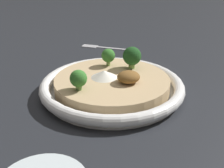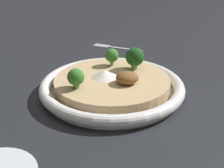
{
  "view_description": "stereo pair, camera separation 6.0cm",
  "coord_description": "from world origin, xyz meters",
  "px_view_note": "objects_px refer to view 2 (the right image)",
  "views": [
    {
      "loc": [
        0.16,
        0.52,
        0.27
      ],
      "look_at": [
        0.0,
        0.0,
        0.02
      ],
      "focal_mm": 45.0,
      "sensor_mm": 36.0,
      "label": 1
    },
    {
      "loc": [
        0.1,
        0.53,
        0.27
      ],
      "look_at": [
        0.0,
        0.0,
        0.02
      ],
      "focal_mm": 45.0,
      "sensor_mm": 36.0,
      "label": 2
    }
  ],
  "objects_px": {
    "broccoli_back_right": "(76,77)",
    "broccoli_front_left": "(135,57)",
    "risotto_bowl": "(112,86)",
    "broccoli_front": "(112,56)",
    "fork_utensil": "(112,47)"
  },
  "relations": [
    {
      "from": "risotto_bowl",
      "to": "fork_utensil",
      "type": "xyz_separation_m",
      "value": [
        -0.06,
        -0.32,
        -0.02
      ]
    },
    {
      "from": "broccoli_back_right",
      "to": "risotto_bowl",
      "type": "bearing_deg",
      "value": -155.6
    },
    {
      "from": "risotto_bowl",
      "to": "broccoli_back_right",
      "type": "relative_size",
      "value": 7.64
    },
    {
      "from": "risotto_bowl",
      "to": "broccoli_front",
      "type": "bearing_deg",
      "value": -100.05
    },
    {
      "from": "broccoli_front_left",
      "to": "fork_utensil",
      "type": "height_order",
      "value": "broccoli_front_left"
    },
    {
      "from": "risotto_bowl",
      "to": "broccoli_front_left",
      "type": "xyz_separation_m",
      "value": [
        -0.06,
        -0.04,
        0.05
      ]
    },
    {
      "from": "broccoli_back_right",
      "to": "broccoli_front_left",
      "type": "relative_size",
      "value": 0.8
    },
    {
      "from": "broccoli_front",
      "to": "broccoli_back_right",
      "type": "relative_size",
      "value": 1.01
    },
    {
      "from": "broccoli_back_right",
      "to": "broccoli_front_left",
      "type": "bearing_deg",
      "value": -151.16
    },
    {
      "from": "risotto_bowl",
      "to": "broccoli_back_right",
      "type": "height_order",
      "value": "broccoli_back_right"
    },
    {
      "from": "broccoli_back_right",
      "to": "fork_utensil",
      "type": "bearing_deg",
      "value": -111.2
    },
    {
      "from": "fork_utensil",
      "to": "broccoli_back_right",
      "type": "bearing_deg",
      "value": 103.08
    },
    {
      "from": "broccoli_front_left",
      "to": "fork_utensil",
      "type": "xyz_separation_m",
      "value": [
        -0.0,
        -0.28,
        -0.06
      ]
    },
    {
      "from": "risotto_bowl",
      "to": "broccoli_front",
      "type": "distance_m",
      "value": 0.08
    },
    {
      "from": "risotto_bowl",
      "to": "broccoli_front_left",
      "type": "height_order",
      "value": "broccoli_front_left"
    }
  ]
}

